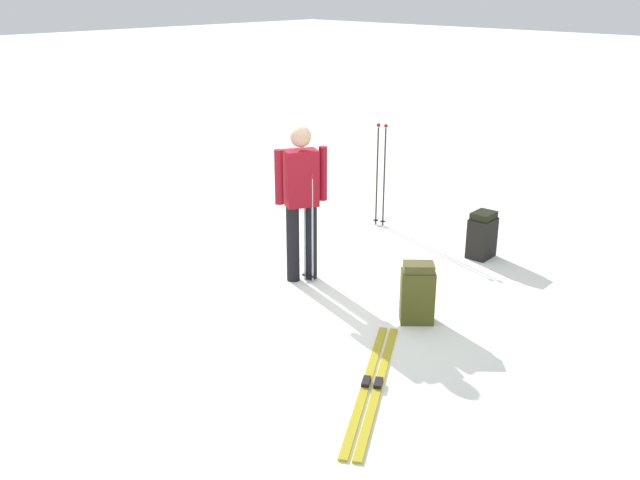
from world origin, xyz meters
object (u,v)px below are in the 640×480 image
skier_standing (301,196)px  backpack_bright (482,235)px  ski_poles_planted_near (309,222)px  ski_poles_planted_far (381,170)px  ski_pair_near (372,384)px  backpack_large_dark (417,293)px

skier_standing → backpack_bright: size_ratio=3.04×
skier_standing → ski_poles_planted_near: 0.29m
skier_standing → ski_poles_planted_far: skier_standing is taller
skier_standing → ski_pair_near: skier_standing is taller
ski_pair_near → backpack_large_dark: 1.29m
ski_pair_near → backpack_large_dark: (0.44, -1.18, 0.28)m
skier_standing → ski_poles_planted_far: bearing=-74.6°
skier_standing → ski_poles_planted_near: bearing=-167.8°
backpack_bright → ski_poles_planted_near: ski_poles_planted_near is taller
ski_pair_near → backpack_bright: (0.91, -3.07, 0.26)m
skier_standing → backpack_large_dark: size_ratio=2.81×
ski_poles_planted_far → ski_poles_planted_near: bearing=107.9°
backpack_large_dark → ski_poles_planted_near: ski_poles_planted_near is taller
backpack_large_dark → backpack_bright: backpack_large_dark is taller
backpack_large_dark → ski_poles_planted_far: ski_poles_planted_far is taller
ski_poles_planted_near → ski_poles_planted_far: ski_poles_planted_far is taller
ski_pair_near → ski_poles_planted_near: bearing=-31.4°
backpack_large_dark → backpack_bright: 1.95m
ski_pair_near → backpack_bright: bearing=-73.5°
ski_pair_near → ski_poles_planted_far: (2.52, -3.12, 0.75)m
backpack_bright → ski_pair_near: bearing=106.5°
skier_standing → ski_poles_planted_far: (0.55, -1.99, -0.19)m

